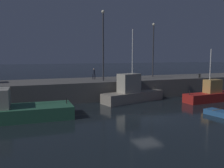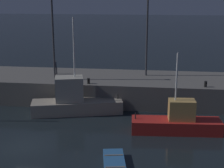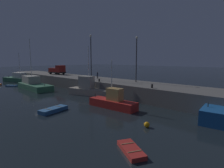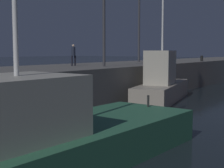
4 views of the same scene
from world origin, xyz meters
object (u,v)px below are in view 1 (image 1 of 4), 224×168
Objects in this scene: fishing_trawler_green at (210,95)px; dockworker at (94,73)px; dinghy_orange_near at (224,114)px; fishing_trawler_red at (132,92)px; bollard_central at (133,79)px; fishing_boat_orange at (3,110)px; lamp_post_west at (103,41)px; bollard_west at (200,76)px; lamp_post_east at (153,46)px.

fishing_trawler_green is 16.08m from dockworker.
dockworker is at bearing 118.52° from dinghy_orange_near.
fishing_trawler_red is 5.91× the size of dockworker.
fishing_trawler_green is 13.47× the size of bollard_central.
fishing_boat_orange reaches higher than fishing_trawler_green.
fishing_trawler_red is at bearing -47.61° from lamp_post_west.
dinghy_orange_near is (20.13, -6.18, -0.79)m from fishing_boat_orange.
lamp_post_west is 5.11m from dockworker.
dinghy_orange_near is at bearing -59.37° from lamp_post_west.
bollard_west is (15.40, -1.11, -5.10)m from lamp_post_west.
bollard_west is at bearing 12.39° from fishing_boat_orange.
lamp_post_west reaches higher than dinghy_orange_near.
dockworker is at bearing 145.42° from fishing_trawler_green.
fishing_boat_orange is 1.23× the size of lamp_post_west.
fishing_boat_orange is 15.20m from dockworker.
dockworker is at bearing 104.89° from lamp_post_west.
dockworker is at bearing -176.26° from lamp_post_east.
fishing_boat_orange is 2.90× the size of dinghy_orange_near.
lamp_post_west is at bearing 132.39° from fishing_trawler_red.
lamp_post_west is at bearing -75.11° from dockworker.
lamp_post_west is at bearing -162.42° from lamp_post_east.
fishing_boat_orange is 19.88× the size of bollard_west.
fishing_trawler_red is at bearing -57.64° from dockworker.
fishing_trawler_green is 12.06m from lamp_post_east.
lamp_post_west is 16.26m from bollard_west.
dinghy_orange_near is 0.47× the size of lamp_post_east.
fishing_boat_orange is 21.07m from dinghy_orange_near.
fishing_boat_orange reaches higher than bollard_central.
lamp_post_west is at bearing 161.30° from bollard_central.
fishing_trawler_red reaches higher than dockworker.
bollard_central is (16.08, 5.87, 1.78)m from fishing_boat_orange.
dockworker reaches higher than bollard_central.
lamp_post_east is 5.43× the size of dockworker.
dinghy_orange_near is 17.98m from lamp_post_east.
lamp_post_east is at bearing 37.41° from bollard_central.
dockworker is (-13.07, 9.01, 2.53)m from fishing_trawler_green.
fishing_trawler_green is 15.77m from lamp_post_west.
lamp_post_west reaches higher than dockworker.
fishing_trawler_green is at bearing -34.58° from dockworker.
fishing_trawler_red is 1.23× the size of fishing_trawler_green.
bollard_central is at bearing -179.04° from bollard_west.
lamp_post_east is (-2.94, 9.67, 6.58)m from fishing_trawler_green.
bollard_central is at bearing -39.19° from dockworker.
lamp_post_west reaches higher than fishing_boat_orange.
bollard_central is at bearing 148.06° from fishing_trawler_green.
fishing_trawler_red reaches higher than dinghy_orange_near.
fishing_trawler_red reaches higher than bollard_west.
dinghy_orange_near is 7.10× the size of bollard_central.
dinghy_orange_near is at bearing -61.48° from dockworker.
fishing_trawler_green is at bearing 1.21° from fishing_boat_orange.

